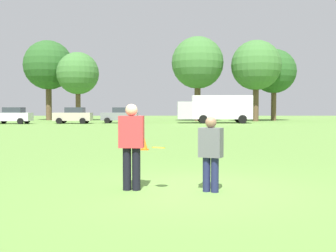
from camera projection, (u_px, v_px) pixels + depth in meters
name	position (u px, v px, depth m)	size (l,w,h in m)	color
ground_plane	(193.00, 189.00, 8.39)	(179.87, 179.87, 0.00)	#608C3D
player_thrower	(130.00, 142.00, 8.26)	(0.51, 0.32, 1.75)	black
player_defender	(209.00, 150.00, 8.10)	(0.52, 0.42, 1.50)	#1E234C
frisbee	(157.00, 148.00, 8.17)	(0.27, 0.27, 0.06)	yellow
traffic_cone	(143.00, 144.00, 16.43)	(0.32, 0.32, 0.48)	#D8590C
parked_car_mid_left	(10.00, 115.00, 44.76)	(4.22, 2.25, 1.82)	silver
parked_car_center	(72.00, 115.00, 45.72)	(4.22, 2.25, 1.82)	#B7AD99
parked_car_mid_right	(118.00, 115.00, 47.37)	(4.22, 2.25, 1.82)	slate
box_truck	(214.00, 108.00, 47.18)	(8.52, 3.07, 3.18)	white
tree_west_maple	(46.00, 65.00, 59.12)	(7.12, 7.12, 11.57)	brown
tree_center_elm	(76.00, 74.00, 57.03)	(5.90, 5.90, 9.59)	brown
tree_east_birch	(196.00, 63.00, 54.85)	(7.00, 7.00, 11.37)	brown
tree_east_oak	(254.00, 66.00, 54.04)	(6.61, 6.61, 10.75)	brown
tree_far_east_pine	(272.00, 72.00, 57.10)	(6.15, 6.15, 10.00)	brown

